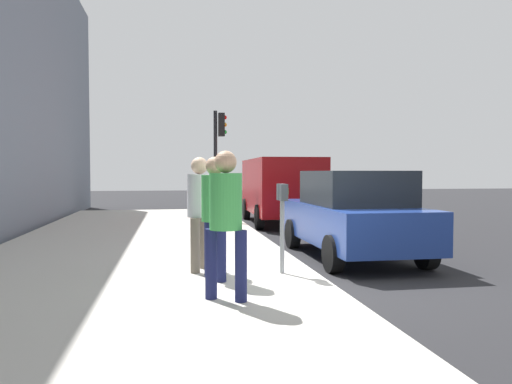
# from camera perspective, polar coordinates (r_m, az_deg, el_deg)

# --- Properties ---
(ground_plane) EXTENTS (80.00, 80.00, 0.00)m
(ground_plane) POSITION_cam_1_polar(r_m,az_deg,el_deg) (8.05, 7.10, -10.25)
(ground_plane) COLOR #232326
(ground_plane) RESTS_ON ground
(sidewalk_slab) EXTENTS (28.00, 6.00, 0.15)m
(sidewalk_slab) POSITION_cam_1_polar(r_m,az_deg,el_deg) (7.74, -15.05, -10.25)
(sidewalk_slab) COLOR #B7B2A8
(sidewalk_slab) RESTS_ON ground_plane
(parking_meter) EXTENTS (0.36, 0.12, 1.41)m
(parking_meter) POSITION_cam_1_polar(r_m,az_deg,el_deg) (7.84, 3.02, -1.95)
(parking_meter) COLOR gray
(parking_meter) RESTS_ON sidewalk_slab
(pedestrian_at_meter) EXTENTS (0.52, 0.40, 1.82)m
(pedestrian_at_meter) POSITION_cam_1_polar(r_m,az_deg,el_deg) (7.40, -4.72, -1.68)
(pedestrian_at_meter) COLOR #191E4C
(pedestrian_at_meter) RESTS_ON sidewalk_slab
(pedestrian_bystander) EXTENTS (0.40, 0.50, 1.86)m
(pedestrian_bystander) POSITION_cam_1_polar(r_m,az_deg,el_deg) (6.18, -3.48, -2.20)
(pedestrian_bystander) COLOR #191E4C
(pedestrian_bystander) RESTS_ON sidewalk_slab
(parking_officer) EXTENTS (0.51, 0.40, 1.83)m
(parking_officer) POSITION_cam_1_polar(r_m,az_deg,el_deg) (8.09, -6.46, -1.28)
(parking_officer) COLOR #726656
(parking_officer) RESTS_ON sidewalk_slab
(parked_sedan_near) EXTENTS (4.41, 1.99, 1.77)m
(parked_sedan_near) POSITION_cam_1_polar(r_m,az_deg,el_deg) (10.31, 10.97, -2.48)
(parked_sedan_near) COLOR navy
(parked_sedan_near) RESTS_ON ground_plane
(parked_van_far) EXTENTS (5.26, 2.25, 2.18)m
(parked_van_far) POSITION_cam_1_polar(r_m,az_deg,el_deg) (16.87, 2.76, 0.64)
(parked_van_far) COLOR maroon
(parked_van_far) RESTS_ON ground_plane
(traffic_signal) EXTENTS (0.24, 0.44, 3.60)m
(traffic_signal) POSITION_cam_1_polar(r_m,az_deg,el_deg) (16.49, -4.30, 5.18)
(traffic_signal) COLOR black
(traffic_signal) RESTS_ON sidewalk_slab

